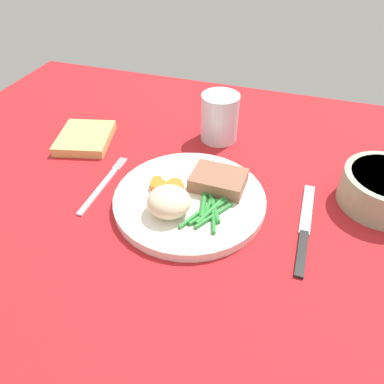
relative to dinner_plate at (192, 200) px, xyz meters
The scene contains 10 objects.
dining_table 3.23cm from the dinner_plate, 99.25° to the left, with size 120.00×90.00×2.00cm.
dinner_plate is the anchor object (origin of this frame).
meat_portion 5.66cm from the dinner_plate, 49.40° to the left, with size 8.96×6.62×2.54cm, color #936047.
mashed_potatoes 5.90cm from the dinner_plate, 116.57° to the right, with size 6.86×6.68×4.30cm, color beige.
carrot_slices 4.77cm from the dinner_plate, behind, with size 5.90×3.68×1.17cm.
green_beans 4.51cm from the dinner_plate, 34.93° to the right, with size 6.86×10.45×0.90cm.
fork 16.60cm from the dinner_plate, behind, with size 1.44×16.60×0.40cm.
knife 18.60cm from the dinner_plate, ahead, with size 1.70×20.50×0.64cm.
water_glass 21.67cm from the dinner_plate, 92.73° to the left, with size 7.66×7.66×9.72cm.
napkin 29.33cm from the dinner_plate, 157.03° to the left, with size 10.31×11.93×1.84cm, color #DBBC6B.
Camera 1 is at (14.49, -46.06, 43.69)cm, focal length 34.23 mm.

